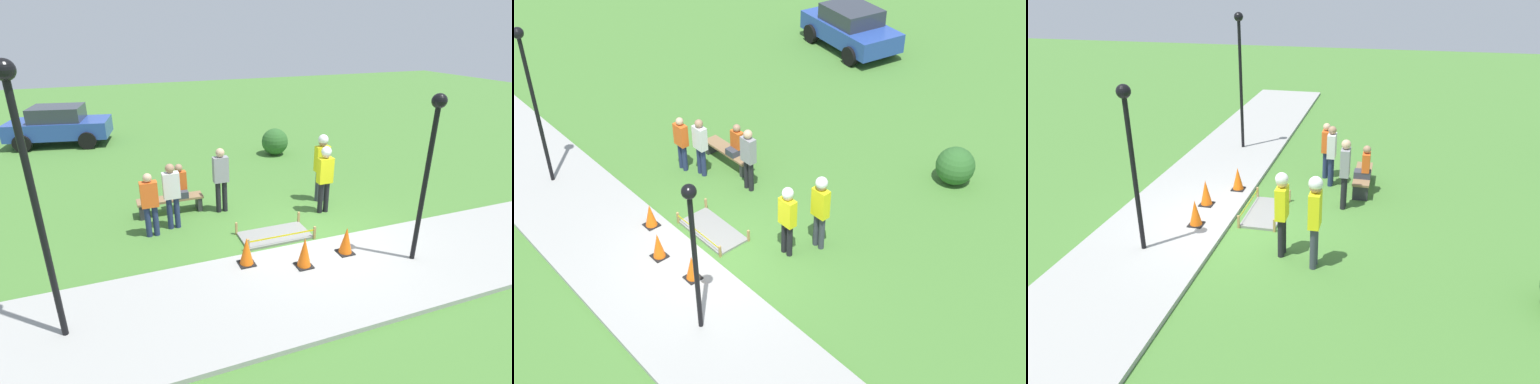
% 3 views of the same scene
% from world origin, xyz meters
% --- Properties ---
extents(ground_plane, '(60.00, 60.00, 0.00)m').
position_xyz_m(ground_plane, '(0.00, 0.00, 0.00)').
color(ground_plane, '#477A33').
extents(sidewalk, '(28.00, 2.88, 0.10)m').
position_xyz_m(sidewalk, '(0.00, -1.44, 0.05)').
color(sidewalk, '#9E9E99').
rests_on(sidewalk, ground_plane).
extents(wet_concrete_patch, '(1.73, 0.91, 0.32)m').
position_xyz_m(wet_concrete_patch, '(-0.84, 0.65, 0.04)').
color(wet_concrete_patch, gray).
rests_on(wet_concrete_patch, ground_plane).
extents(traffic_cone_near_patch, '(0.34, 0.34, 0.62)m').
position_xyz_m(traffic_cone_near_patch, '(-1.93, -0.39, 0.40)').
color(traffic_cone_near_patch, black).
rests_on(traffic_cone_near_patch, sidewalk).
extents(traffic_cone_far_patch, '(0.34, 0.34, 0.66)m').
position_xyz_m(traffic_cone_far_patch, '(-0.84, -0.89, 0.43)').
color(traffic_cone_far_patch, black).
rests_on(traffic_cone_far_patch, sidewalk).
extents(traffic_cone_sidewalk_edge, '(0.34, 0.34, 0.62)m').
position_xyz_m(traffic_cone_sidewalk_edge, '(0.25, -0.73, 0.41)').
color(traffic_cone_sidewalk_edge, black).
rests_on(traffic_cone_sidewalk_edge, sidewalk).
extents(park_bench, '(1.74, 0.44, 0.45)m').
position_xyz_m(park_bench, '(-2.97, 2.85, 0.32)').
color(park_bench, '#2D2D33').
rests_on(park_bench, ground_plane).
extents(person_seated_on_bench, '(0.36, 0.44, 0.89)m').
position_xyz_m(person_seated_on_bench, '(-2.67, 2.90, 0.80)').
color(person_seated_on_bench, '#383D47').
rests_on(person_seated_on_bench, park_bench).
extents(worker_supervisor, '(0.40, 0.28, 1.97)m').
position_xyz_m(worker_supervisor, '(1.23, 2.20, 1.21)').
color(worker_supervisor, '#383D47').
rests_on(worker_supervisor, ground_plane).
extents(worker_assistant, '(0.40, 0.27, 1.86)m').
position_xyz_m(worker_assistant, '(0.92, 1.47, 1.12)').
color(worker_assistant, black).
rests_on(worker_assistant, ground_plane).
extents(bystander_in_orange_shirt, '(0.40, 0.22, 1.61)m').
position_xyz_m(bystander_in_orange_shirt, '(-3.59, 1.74, 0.90)').
color(bystander_in_orange_shirt, navy).
rests_on(bystander_in_orange_shirt, ground_plane).
extents(bystander_in_gray_shirt, '(0.40, 0.22, 1.70)m').
position_xyz_m(bystander_in_gray_shirt, '(-3.03, 1.97, 0.96)').
color(bystander_in_gray_shirt, navy).
rests_on(bystander_in_gray_shirt, ground_plane).
extents(bystander_in_white_shirt, '(0.40, 0.24, 1.80)m').
position_xyz_m(bystander_in_white_shirt, '(-1.64, 2.48, 1.03)').
color(bystander_in_white_shirt, black).
rests_on(bystander_in_white_shirt, ground_plane).
extents(lamppost_near, '(0.28, 0.28, 3.49)m').
position_xyz_m(lamppost_near, '(1.48, -1.43, 2.42)').
color(lamppost_near, black).
rests_on(lamppost_near, sidewalk).
extents(lamppost_far, '(0.28, 0.28, 4.27)m').
position_xyz_m(lamppost_far, '(-5.37, -1.30, 2.86)').
color(lamppost_far, black).
rests_on(lamppost_far, sidewalk).
extents(parked_car_blue, '(4.28, 2.64, 1.62)m').
position_xyz_m(parked_car_blue, '(-6.20, 11.33, 0.84)').
color(parked_car_blue, '#28479E').
rests_on(parked_car_blue, ground_plane).
extents(shrub_rounded_near, '(1.03, 1.03, 1.03)m').
position_xyz_m(shrub_rounded_near, '(1.77, 6.79, 0.52)').
color(shrub_rounded_near, '#2D6028').
rests_on(shrub_rounded_near, ground_plane).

